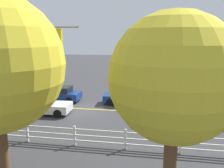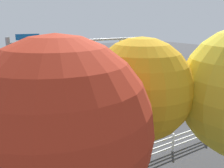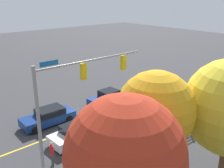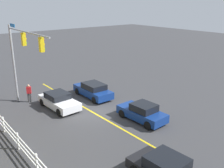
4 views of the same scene
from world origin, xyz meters
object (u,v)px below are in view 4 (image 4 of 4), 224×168
at_px(car_1, 142,112).
at_px(car_3, 59,101).
at_px(pedestrian, 29,92).
at_px(car_2, 93,90).

xyz_separation_m(car_1, car_3, (6.23, 3.89, -0.01)).
relative_size(car_1, car_3, 0.92).
relative_size(car_3, pedestrian, 2.60).
height_order(car_2, pedestrian, pedestrian).
bearing_deg(car_2, car_1, -178.21).
bearing_deg(car_2, car_3, 96.30).
relative_size(car_2, pedestrian, 2.67).
xyz_separation_m(car_1, car_2, (6.57, 0.06, 0.02)).
distance_m(car_1, pedestrian, 10.57).
bearing_deg(pedestrian, car_3, 54.65).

